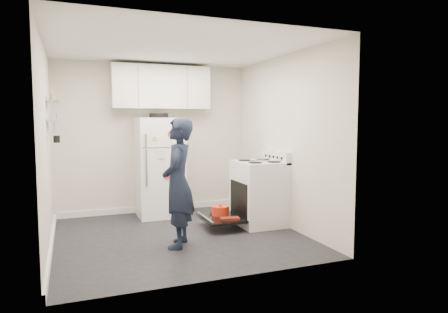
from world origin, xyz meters
name	(u,v)px	position (x,y,z in m)	size (l,w,h in m)	color
room	(175,147)	(-0.03, 0.03, 1.21)	(3.21, 3.21, 2.51)	black
electric_range	(258,194)	(1.26, 0.15, 0.47)	(0.66, 0.76, 1.10)	silver
open_oven_door	(221,215)	(0.69, 0.19, 0.18)	(0.55, 0.70, 0.21)	black
refrigerator	(160,167)	(0.02, 1.25, 0.81)	(0.72, 0.74, 1.67)	white
upper_cabinets	(161,87)	(0.10, 1.43, 2.10)	(1.60, 0.33, 0.70)	silver
wall_shelf_rack	(54,111)	(-1.52, 0.49, 1.68)	(0.14, 0.60, 0.61)	#B2B2B7
person	(178,183)	(-0.11, -0.43, 0.79)	(0.58, 0.38, 1.59)	black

